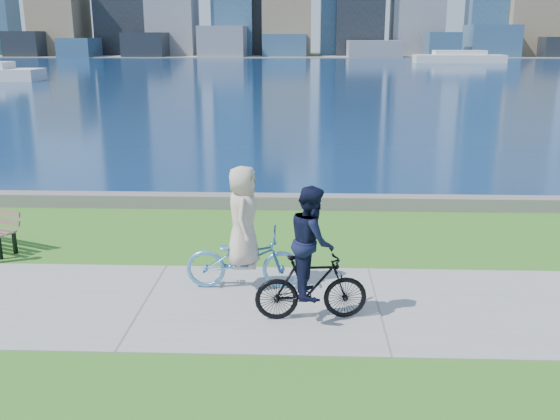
{
  "coord_description": "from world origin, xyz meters",
  "views": [
    {
      "loc": [
        2.71,
        -9.79,
        4.46
      ],
      "look_at": [
        2.25,
        2.1,
        1.1
      ],
      "focal_mm": 40.0,
      "sensor_mm": 36.0,
      "label": 1
    }
  ],
  "objects": [
    {
      "name": "bay_water",
      "position": [
        0.0,
        72.0,
        0.0
      ],
      "size": [
        320.0,
        131.0,
        0.01
      ],
      "primitive_type": "cube",
      "color": "#0B254B",
      "rests_on": "ground"
    },
    {
      "name": "cyclist_man",
      "position": [
        2.85,
        -0.53,
        0.95
      ],
      "size": [
        0.74,
        1.84,
        2.21
      ],
      "rotation": [
        0.0,
        0.0,
        1.67
      ],
      "color": "black",
      "rests_on": "ground"
    },
    {
      "name": "far_shore",
      "position": [
        0.0,
        130.0,
        0.06
      ],
      "size": [
        320.0,
        30.0,
        0.12
      ],
      "primitive_type": "cube",
      "color": "slate",
      "rests_on": "ground"
    },
    {
      "name": "ground",
      "position": [
        0.0,
        0.0,
        0.0
      ],
      "size": [
        320.0,
        320.0,
        0.0
      ],
      "primitive_type": "plane",
      "color": "#2E691B",
      "rests_on": "ground"
    },
    {
      "name": "ferry_far",
      "position": [
        27.87,
        95.73,
        0.82
      ],
      "size": [
        14.48,
        4.14,
        1.96
      ],
      "color": "silver",
      "rests_on": "ground"
    },
    {
      "name": "seawall",
      "position": [
        0.0,
        6.2,
        0.17
      ],
      "size": [
        90.0,
        0.5,
        0.35
      ],
      "primitive_type": "cube",
      "color": "#65625E",
      "rests_on": "ground"
    },
    {
      "name": "concrete_path",
      "position": [
        0.0,
        0.0,
        0.01
      ],
      "size": [
        80.0,
        3.5,
        0.02
      ],
      "primitive_type": "cube",
      "color": "gray",
      "rests_on": "ground"
    },
    {
      "name": "cyclist_woman",
      "position": [
        1.65,
        0.72,
        0.86
      ],
      "size": [
        0.76,
        2.1,
        2.25
      ],
      "rotation": [
        0.0,
        0.0,
        1.58
      ],
      "color": "#569AD1",
      "rests_on": "ground"
    }
  ]
}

